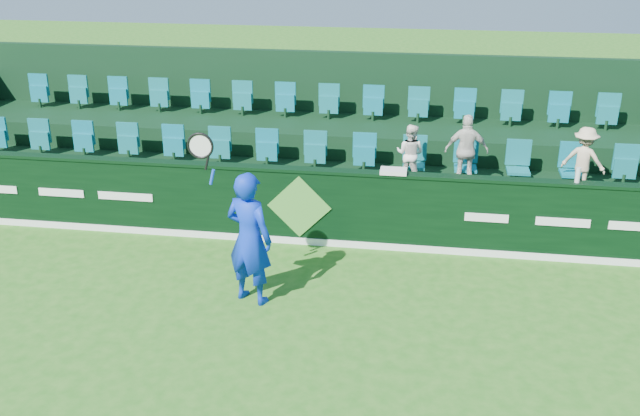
% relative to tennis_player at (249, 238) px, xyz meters
% --- Properties ---
extents(ground, '(60.00, 60.00, 0.00)m').
position_rel_tennis_player_xyz_m(ground, '(0.36, -1.90, -1.00)').
color(ground, '#226317').
rests_on(ground, ground).
extents(sponsor_hoarding, '(16.00, 0.25, 1.35)m').
position_rel_tennis_player_xyz_m(sponsor_hoarding, '(0.36, 2.10, -0.33)').
color(sponsor_hoarding, black).
rests_on(sponsor_hoarding, ground).
extents(stand_tier_front, '(16.00, 2.00, 0.80)m').
position_rel_tennis_player_xyz_m(stand_tier_front, '(0.36, 3.20, -0.60)').
color(stand_tier_front, black).
rests_on(stand_tier_front, ground).
extents(stand_tier_back, '(16.00, 1.80, 1.30)m').
position_rel_tennis_player_xyz_m(stand_tier_back, '(0.36, 5.10, -0.35)').
color(stand_tier_back, black).
rests_on(stand_tier_back, ground).
extents(stand_rear, '(16.00, 4.10, 2.60)m').
position_rel_tennis_player_xyz_m(stand_rear, '(0.36, 5.55, 0.21)').
color(stand_rear, black).
rests_on(stand_rear, ground).
extents(seat_row_front, '(13.50, 0.50, 0.60)m').
position_rel_tennis_player_xyz_m(seat_row_front, '(0.36, 3.60, 0.10)').
color(seat_row_front, '#0D697A').
rests_on(seat_row_front, stand_tier_front).
extents(seat_row_back, '(13.50, 0.50, 0.60)m').
position_rel_tennis_player_xyz_m(seat_row_back, '(0.36, 5.40, 0.60)').
color(seat_row_back, '#0D697A').
rests_on(seat_row_back, stand_tier_back).
extents(tennis_player, '(1.25, 0.70, 2.60)m').
position_rel_tennis_player_xyz_m(tennis_player, '(0.00, 0.00, 0.00)').
color(tennis_player, '#0B2CC1').
rests_on(tennis_player, ground).
extents(spectator_left, '(0.62, 0.54, 1.07)m').
position_rel_tennis_player_xyz_m(spectator_left, '(2.15, 3.22, 0.33)').
color(spectator_left, white).
rests_on(spectator_left, stand_tier_front).
extents(spectator_middle, '(0.75, 0.32, 1.29)m').
position_rel_tennis_player_xyz_m(spectator_middle, '(3.13, 3.22, 0.44)').
color(spectator_middle, beige).
rests_on(spectator_middle, stand_tier_front).
extents(spectator_right, '(0.85, 0.69, 1.15)m').
position_rel_tennis_player_xyz_m(spectator_right, '(5.11, 3.22, 0.37)').
color(spectator_right, beige).
rests_on(spectator_right, stand_tier_front).
extents(towel, '(0.43, 0.28, 0.07)m').
position_rel_tennis_player_xyz_m(towel, '(1.92, 2.10, 0.38)').
color(towel, silver).
rests_on(towel, sponsor_hoarding).
extents(drinks_bottle, '(0.08, 0.08, 0.24)m').
position_rel_tennis_player_xyz_m(drinks_bottle, '(4.81, 2.10, 0.47)').
color(drinks_bottle, silver).
rests_on(drinks_bottle, sponsor_hoarding).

